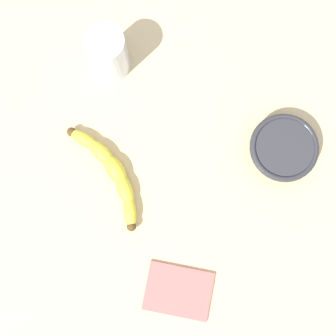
{
  "coord_description": "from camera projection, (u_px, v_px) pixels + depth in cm",
  "views": [
    {
      "loc": [
        7.6,
        -4.15,
        77.51
      ],
      "look_at": [
        3.26,
        3.01,
        5.0
      ],
      "focal_mm": 41.23,
      "sensor_mm": 36.0,
      "label": 1
    }
  ],
  "objects": [
    {
      "name": "ceramic_bowl",
      "position": [
        282.0,
        149.0,
        0.73
      ],
      "size": [
        12.95,
        12.95,
        4.54
      ],
      "color": "#2D2D33",
      "rests_on": "wooden_tabletop"
    },
    {
      "name": "banana",
      "position": [
        111.0,
        172.0,
        0.73
      ],
      "size": [
        21.39,
        11.91,
        3.29
      ],
      "rotation": [
        0.0,
        0.0,
        2.69
      ],
      "color": "yellow",
      "rests_on": "wooden_tabletop"
    },
    {
      "name": "wooden_tabletop",
      "position": [
        146.0,
        174.0,
        0.76
      ],
      "size": [
        120.0,
        120.0,
        3.0
      ],
      "primitive_type": "cube",
      "color": "#D6B988",
      "rests_on": "ground"
    },
    {
      "name": "folded_napkin",
      "position": [
        178.0,
        291.0,
        0.72
      ],
      "size": [
        14.69,
        12.73,
        0.6
      ],
      "primitive_type": "cube",
      "rotation": [
        0.0,
        0.0,
        0.35
      ],
      "color": "#BC6660",
      "rests_on": "wooden_tabletop"
    },
    {
      "name": "smoothie_glass",
      "position": [
        109.0,
        54.0,
        0.72
      ],
      "size": [
        7.17,
        7.17,
        10.89
      ],
      "color": "silver",
      "rests_on": "wooden_tabletop"
    }
  ]
}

